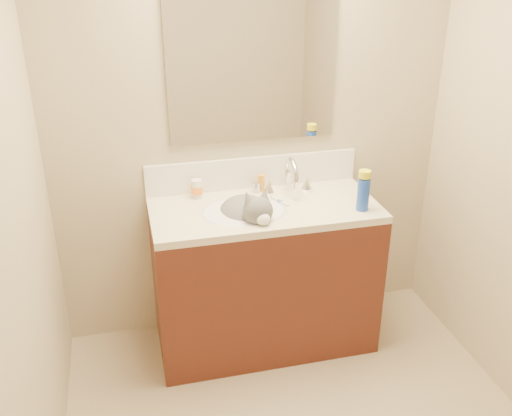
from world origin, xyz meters
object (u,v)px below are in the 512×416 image
pill_bottle (197,189)px  amber_bottle (261,183)px  spray_can (363,194)px  vanity_cabinet (264,279)px  basin (244,223)px  faucet (290,179)px  cat (248,216)px  silver_jar (257,187)px

pill_bottle → amber_bottle: 0.36m
spray_can → vanity_cabinet: bearing=161.6°
basin → pill_bottle: (-0.21, 0.23, 0.12)m
vanity_cabinet → basin: bearing=-166.0°
faucet → pill_bottle: bearing=173.2°
cat → amber_bottle: cat is taller
basin → cat: 0.05m
vanity_cabinet → pill_bottle: 0.63m
amber_bottle → spray_can: spray_can is taller
cat → spray_can: bearing=-24.1°
cat → silver_jar: size_ratio=7.57×
cat → silver_jar: (0.10, 0.23, 0.06)m
amber_bottle → spray_can: size_ratio=0.55×
pill_bottle → spray_can: (0.81, -0.36, 0.04)m
faucet → amber_bottle: 0.17m
faucet → amber_bottle: size_ratio=2.95×
faucet → pill_bottle: size_ratio=2.73×
silver_jar → faucet: bearing=-17.8°
vanity_cabinet → pill_bottle: (-0.33, 0.20, 0.50)m
cat → pill_bottle: size_ratio=4.22×
pill_bottle → vanity_cabinet: bearing=-31.0°
cat → silver_jar: bearing=53.8°
cat → amber_bottle: (0.13, 0.24, 0.08)m
cat → amber_bottle: size_ratio=4.56×
vanity_cabinet → spray_can: bearing=-18.4°
pill_bottle → silver_jar: (0.33, -0.00, -0.02)m
vanity_cabinet → spray_can: spray_can is taller
vanity_cabinet → basin: basin is taller
pill_bottle → spray_can: spray_can is taller
amber_bottle → cat: bearing=-118.6°
vanity_cabinet → cat: cat is taller
pill_bottle → faucet: bearing=-6.8°
cat → vanity_cabinet: bearing=6.8°
cat → spray_can: 0.60m
basin → pill_bottle: bearing=132.5°
basin → spray_can: (0.60, -0.13, 0.16)m
vanity_cabinet → faucet: size_ratio=4.29×
basin → faucet: 0.38m
amber_bottle → basin: bearing=-122.8°
vanity_cabinet → faucet: bearing=37.3°
vanity_cabinet → faucet: faucet is taller
vanity_cabinet → amber_bottle: amber_bottle is taller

